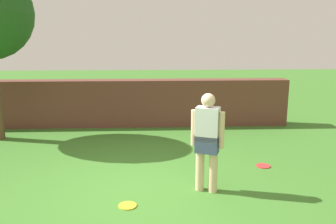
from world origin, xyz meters
TOP-DOWN VIEW (x-y plane):
  - ground_plane at (0.00, 0.00)m, footprint 40.00×40.00m
  - brick_wall at (-1.50, 4.37)m, footprint 10.98×0.50m
  - person at (1.12, 0.07)m, footprint 0.51×0.34m
  - frisbee_yellow at (-0.13, -0.42)m, footprint 0.27×0.27m
  - frisbee_red at (2.39, 1.10)m, footprint 0.27×0.27m

SIDE VIEW (x-z plane):
  - ground_plane at x=0.00m, z-range 0.00..0.00m
  - frisbee_yellow at x=-0.13m, z-range 0.00..0.02m
  - frisbee_red at x=2.39m, z-range 0.00..0.02m
  - brick_wall at x=-1.50m, z-range 0.00..1.29m
  - person at x=1.12m, z-range 0.09..1.71m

